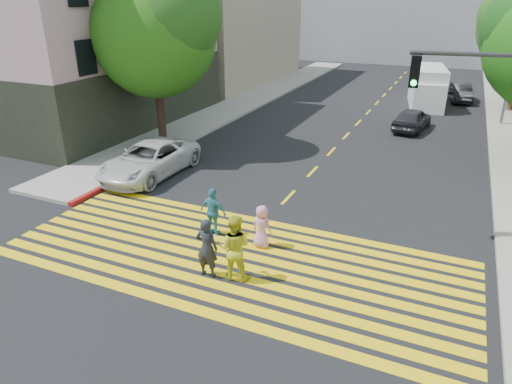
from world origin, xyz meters
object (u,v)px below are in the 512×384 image
Objects in this scene: pedestrian_extra at (213,212)px; silver_car at (438,81)px; tree_left at (155,28)px; pedestrian_man at (207,248)px; pedestrian_child at (262,227)px; pedestrian_woman at (234,247)px; white_van at (427,88)px; white_sedan at (149,160)px; dark_car_parked at (461,92)px; dark_car_near at (412,119)px.

pedestrian_extra reaches higher than silver_car.
pedestrian_extra is (6.89, -7.31, -4.83)m from tree_left.
pedestrian_man is 1.26× the size of pedestrian_child.
pedestrian_child is at bearing 81.02° from silver_car.
tree_left reaches higher than pedestrian_woman.
tree_left is 13.15m from pedestrian_man.
white_van is at bearing -101.00° from pedestrian_man.
tree_left is 19.02m from white_van.
pedestrian_woman is 0.41× the size of silver_car.
white_van is (4.35, 22.01, 0.44)m from pedestrian_extra.
pedestrian_woman is at bearing -47.03° from tree_left.
silver_car is (11.57, 21.68, -4.97)m from tree_left.
white_van reaches higher than white_sedan.
pedestrian_extra is 22.44m from white_van.
tree_left is 5.31× the size of pedestrian_extra.
dark_car_parked is 3.49m from white_van.
silver_car is at bearing 61.91° from tree_left.
pedestrian_child is 15.63m from dark_car_near.
tree_left is 4.92× the size of pedestrian_man.
pedestrian_man is 0.30× the size of white_van.
tree_left is 14.58m from dark_car_near.
pedestrian_extra is at bearing 8.22° from pedestrian_child.
pedestrian_woman is at bearing -37.94° from white_sedan.
pedestrian_child reaches higher than silver_car.
white_van reaches higher than pedestrian_woman.
pedestrian_woman is 0.50× the size of dark_car_near.
pedestrian_woman is (0.72, 0.20, 0.08)m from pedestrian_man.
white_van is (-0.33, -6.98, 0.58)m from silver_car.
white_sedan is at bearing -63.40° from tree_left.
white_sedan is (-4.97, 3.47, -0.09)m from pedestrian_extra.
tree_left is at bearing -136.51° from white_van.
white_van is (-2.12, -2.71, 0.60)m from dark_car_parked.
silver_car is 1.18× the size of dark_car_parked.
tree_left reaches higher than dark_car_parked.
pedestrian_extra is 25.54m from dark_car_parked.
pedestrian_child is 0.23× the size of white_van.
dark_car_near is at bearing -100.52° from pedestrian_extra.
white_van is at bearing -96.33° from pedestrian_extra.
white_sedan is at bearing 60.82° from dark_car_near.
dark_car_near is at bearing 84.94° from silver_car.
tree_left reaches higher than silver_car.
white_van reaches higher than silver_car.
tree_left is 6.53m from white_sedan.
white_van is (3.38, 24.10, 0.38)m from pedestrian_man.
white_van is (0.13, 6.67, 0.59)m from dark_car_near.
tree_left is 22.50m from dark_car_parked.
silver_car is at bearing -83.38° from dark_car_near.
pedestrian_extra is (-1.69, 0.09, 0.11)m from pedestrian_child.
tree_left is at bearing 58.80° from silver_car.
white_sedan is 0.87× the size of white_van.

